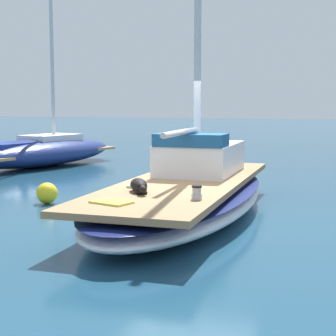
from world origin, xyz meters
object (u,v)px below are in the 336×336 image
object	(u,v)px
deck_winch	(197,193)
mooring_buoy	(47,193)
deck_towel	(111,202)
sailboat_main	(184,198)
coiled_rope	(136,186)
dog_black	(139,186)
moored_boat_port_side	(40,151)

from	to	relation	value
deck_winch	mooring_buoy	world-z (taller)	deck_winch
deck_winch	mooring_buoy	xyz separation A→B (m)	(-3.76, 2.20, -0.54)
deck_winch	deck_towel	xyz separation A→B (m)	(-1.09, -0.65, -0.08)
sailboat_main	coiled_rope	world-z (taller)	coiled_rope
mooring_buoy	sailboat_main	bearing A→B (deg)	-6.98
sailboat_main	deck_towel	xyz separation A→B (m)	(-0.38, -2.48, 0.34)
dog_black	deck_towel	size ratio (longest dim) A/B	1.55
deck_winch	deck_towel	bearing A→B (deg)	-148.96
deck_towel	mooring_buoy	world-z (taller)	deck_towel
deck_towel	sailboat_main	bearing A→B (deg)	81.22
dog_black	mooring_buoy	distance (m)	3.32
deck_winch	deck_towel	world-z (taller)	deck_winch
dog_black	mooring_buoy	world-z (taller)	dog_black
sailboat_main	deck_towel	size ratio (longest dim) A/B	12.96
dog_black	deck_towel	bearing A→B (deg)	-92.53
coiled_rope	moored_boat_port_side	world-z (taller)	moored_boat_port_side
coiled_rope	deck_towel	bearing A→B (deg)	-82.81
deck_winch	moored_boat_port_side	distance (m)	10.98
sailboat_main	dog_black	bearing A→B (deg)	-103.01
deck_winch	mooring_buoy	size ratio (longest dim) A/B	0.48
dog_black	deck_towel	xyz separation A→B (m)	(-0.04, -1.02, -0.09)
sailboat_main	moored_boat_port_side	xyz separation A→B (m)	(-6.66, 6.32, 0.17)
sailboat_main	coiled_rope	bearing A→B (deg)	-120.02
coiled_rope	deck_towel	world-z (taller)	coiled_rope
coiled_rope	deck_towel	xyz separation A→B (m)	(0.19, -1.49, -0.01)
sailboat_main	mooring_buoy	size ratio (longest dim) A/B	16.49
deck_towel	moored_boat_port_side	xyz separation A→B (m)	(-6.28, 8.80, -0.17)
dog_black	coiled_rope	bearing A→B (deg)	116.19
coiled_rope	moored_boat_port_side	xyz separation A→B (m)	(-6.09, 7.31, -0.18)
coiled_rope	deck_towel	size ratio (longest dim) A/B	0.58
sailboat_main	dog_black	distance (m)	1.56
sailboat_main	deck_towel	bearing A→B (deg)	-98.78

